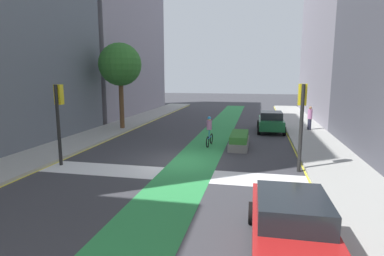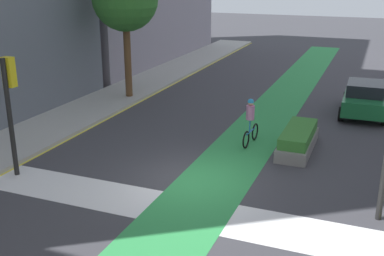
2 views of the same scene
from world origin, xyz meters
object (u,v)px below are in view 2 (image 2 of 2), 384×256
car_green_right_far (365,98)px  cyclist_in_lane (251,121)px  traffic_signal_near_left (10,94)px  median_planter (298,140)px

car_green_right_far → cyclist_in_lane: 7.07m
traffic_signal_near_left → median_planter: 10.26m
cyclist_in_lane → median_planter: size_ratio=0.56×
traffic_signal_near_left → median_planter: size_ratio=1.18×
traffic_signal_near_left → car_green_right_far: (10.32, 11.41, -1.94)m
median_planter → traffic_signal_near_left: bearing=-145.8°
cyclist_in_lane → car_green_right_far: bearing=56.6°
traffic_signal_near_left → car_green_right_far: traffic_signal_near_left is taller
car_green_right_far → median_planter: car_green_right_far is taller
traffic_signal_near_left → cyclist_in_lane: 8.65m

